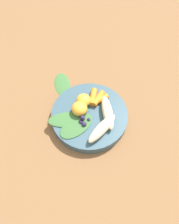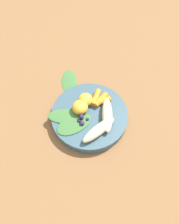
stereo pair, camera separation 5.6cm
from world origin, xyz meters
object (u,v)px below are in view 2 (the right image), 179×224
Objects in this scene: banana_peeled_right at (99,130)px; bowl at (89,116)px; kale_leaf_stray at (69,81)px; banana_peeled_left at (107,115)px; orange_segment_near at (80,107)px.

bowl is at bearing 72.59° from banana_peeled_right.
kale_leaf_stray is at bearing 26.69° from bowl.
banana_peeled_right is (-0.06, -0.03, 0.03)m from bowl.
kale_leaf_stray is at bearing 38.32° from banana_peeled_left.
orange_segment_near reaches higher than banana_peeled_right.
banana_peeled_left is at bearing 22.08° from banana_peeled_right.
orange_segment_near is 0.46× the size of kale_leaf_stray.
bowl is 2.24× the size of kale_leaf_stray.
orange_segment_near is (0.07, 0.06, 0.00)m from banana_peeled_right.
banana_peeled_right is 0.24m from kale_leaf_stray.
bowl is at bearing -157.34° from kale_leaf_stray.
banana_peeled_left is at bearing -105.81° from orange_segment_near.
bowl is at bearing -111.13° from orange_segment_near.
banana_peeled_left and banana_peeled_right have the same top height.
banana_peeled_left reaches higher than kale_leaf_stray.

